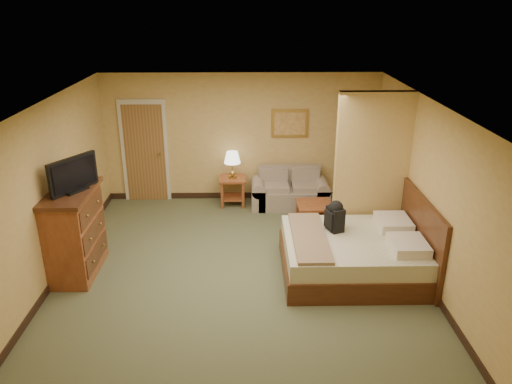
{
  "coord_description": "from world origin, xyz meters",
  "views": [
    {
      "loc": [
        0.12,
        -6.75,
        3.96
      ],
      "look_at": [
        0.25,
        0.6,
        1.07
      ],
      "focal_mm": 35.0,
      "sensor_mm": 36.0,
      "label": 1
    }
  ],
  "objects_px": {
    "bed": "(360,254)",
    "loveseat": "(290,194)",
    "coffee_table": "(314,210)",
    "dresser": "(75,232)"
  },
  "relations": [
    {
      "from": "bed",
      "to": "loveseat",
      "type": "bearing_deg",
      "value": 107.49
    },
    {
      "from": "coffee_table",
      "to": "bed",
      "type": "bearing_deg",
      "value": -75.35
    },
    {
      "from": "loveseat",
      "to": "bed",
      "type": "xyz_separation_m",
      "value": [
        0.84,
        -2.67,
        0.07
      ]
    },
    {
      "from": "dresser",
      "to": "bed",
      "type": "xyz_separation_m",
      "value": [
        4.29,
        -0.12,
        -0.34
      ]
    },
    {
      "from": "bed",
      "to": "dresser",
      "type": "bearing_deg",
      "value": 178.46
    },
    {
      "from": "loveseat",
      "to": "bed",
      "type": "height_order",
      "value": "bed"
    },
    {
      "from": "coffee_table",
      "to": "bed",
      "type": "relative_size",
      "value": 0.3
    },
    {
      "from": "loveseat",
      "to": "dresser",
      "type": "relative_size",
      "value": 1.16
    },
    {
      "from": "dresser",
      "to": "bed",
      "type": "relative_size",
      "value": 0.61
    },
    {
      "from": "loveseat",
      "to": "coffee_table",
      "type": "height_order",
      "value": "loveseat"
    }
  ]
}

